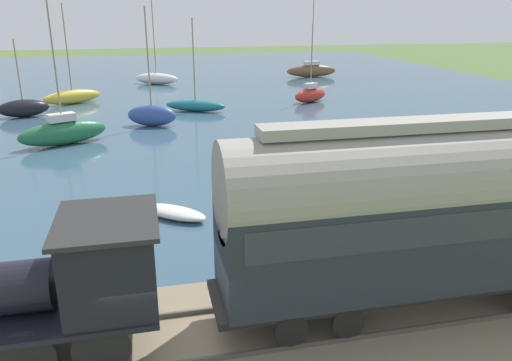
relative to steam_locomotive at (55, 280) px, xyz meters
name	(u,v)px	position (x,y,z in m)	size (l,w,h in m)	color
harbor_water	(144,88)	(42.67, -2.17, -2.37)	(80.00, 80.00, 0.01)	#38566B
rail_embankment	(169,351)	(0.00, -2.17, -2.09)	(4.73, 56.00, 0.67)	#84755B
steam_locomotive	(55,280)	(0.00, 0.00, 0.00)	(2.41, 5.71, 3.28)	black
passenger_coach	(433,206)	(0.00, -8.43, 0.89)	(2.23, 10.47, 4.67)	black
sailboat_teal	(195,105)	(29.44, -5.98, -1.87)	(3.06, 4.87, 7.05)	#1E707A
sailboat_blue	(152,115)	(24.83, -2.50, -1.59)	(2.24, 3.58, 7.83)	#335199
sailboat_black	(23,108)	(30.11, 6.74, -1.70)	(2.25, 3.83, 5.63)	black
sailboat_yellow	(72,96)	(35.05, 3.84, -1.73)	(3.55, 4.84, 8.11)	gold
sailboat_brown	(311,70)	(47.59, -21.72, -1.58)	(1.20, 6.02, 8.72)	brown
sailboat_green	(63,131)	(20.91, 2.74, -1.57)	(3.35, 5.20, 9.62)	#236B42
sailboat_white	(156,78)	(45.46, -3.54, -1.72)	(3.31, 4.89, 9.18)	white
sailboat_red	(310,94)	(31.36, -16.12, -1.68)	(2.72, 3.72, 6.54)	#B72D23
rowboat_mid_harbor	(379,173)	(11.12, -12.75, -2.17)	(2.52, 2.81, 0.38)	#B7B2A3
rowboat_far_out	(174,212)	(8.33, -2.86, -2.15)	(2.58, 2.81, 0.42)	silver
rowboat_near_shore	(362,223)	(5.91, -9.54, -2.20)	(1.28, 2.41, 0.33)	beige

